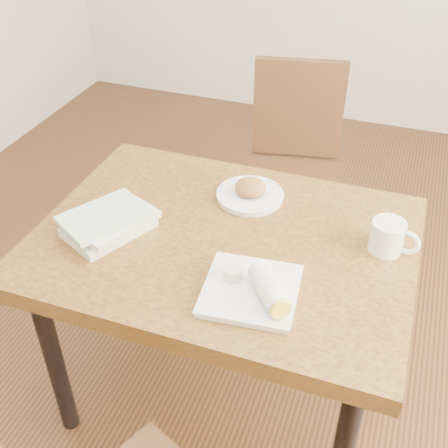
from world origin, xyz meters
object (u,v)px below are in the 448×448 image
(chair_far, at_px, (294,156))
(plate_scone, at_px, (250,193))
(table, at_px, (224,258))
(coffee_mug, at_px, (389,236))
(plate_burrito, at_px, (256,289))
(book_stack, at_px, (109,222))

(chair_far, relative_size, plate_scone, 4.19)
(table, xyz_separation_m, chair_far, (0.01, 0.90, -0.12))
(plate_scone, bearing_deg, table, -92.71)
(coffee_mug, relative_size, plate_burrito, 0.53)
(plate_scone, height_order, plate_burrito, plate_burrito)
(coffee_mug, xyz_separation_m, plate_burrito, (-0.31, -0.32, -0.03))
(plate_scone, relative_size, coffee_mug, 1.54)
(chair_far, height_order, plate_burrito, chair_far)
(table, distance_m, plate_scone, 0.25)
(table, xyz_separation_m, plate_scone, (0.01, 0.23, 0.11))
(chair_far, relative_size, coffee_mug, 6.46)
(plate_scone, xyz_separation_m, plate_burrito, (0.16, -0.45, 0.00))
(plate_burrito, distance_m, book_stack, 0.53)
(book_stack, bearing_deg, coffee_mug, 13.30)
(chair_far, distance_m, plate_burrito, 1.15)
(table, distance_m, book_stack, 0.38)
(plate_scone, bearing_deg, chair_far, 89.92)
(chair_far, xyz_separation_m, book_stack, (-0.36, -0.99, 0.24))
(plate_burrito, bearing_deg, chair_far, 98.01)
(plate_scone, bearing_deg, plate_burrito, -70.47)
(chair_far, distance_m, plate_scone, 0.71)
(chair_far, height_order, plate_scone, chair_far)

